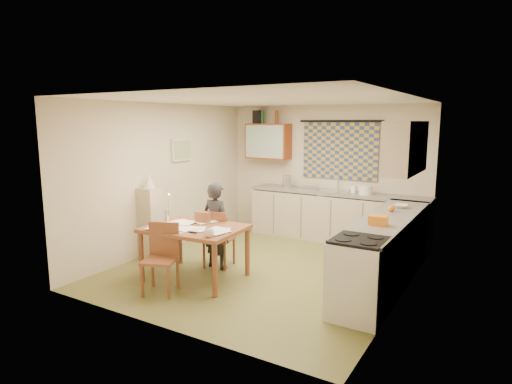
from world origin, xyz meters
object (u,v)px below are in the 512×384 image
Objects in this scene: dining_table at (195,252)px; chair_far at (219,249)px; counter_right at (386,251)px; stove at (358,279)px; shelf_stand at (151,223)px; person at (216,226)px; counter_back at (336,217)px.

chair_far is (-0.02, 0.58, -0.10)m from dining_table.
chair_far is (-2.35, -0.64, -0.18)m from counter_right.
stove is 3.56m from shelf_stand.
shelf_stand reaches higher than dining_table.
chair_far is at bearing 87.43° from dining_table.
shelf_stand is at bearing 12.13° from person.
stove is 0.71× the size of person.
counter_right is at bearing 13.60° from shelf_stand.
stove reaches higher than chair_far.
counter_right is at bearing -159.21° from person.
counter_right is 2.26× the size of person.
chair_far is at bearing -83.40° from person.
counter_right is 3.33× the size of chair_far.
counter_back is at bearing 114.63° from stove.
counter_right is at bearing 23.35° from dining_table.
counter_right is at bearing -51.15° from counter_back.
dining_table is at bearing 95.85° from person.
counter_right is (1.33, -1.65, -0.00)m from counter_back.
stove is 1.04× the size of chair_far.
dining_table is 1.06× the size of person.
shelf_stand is at bearing -166.40° from counter_right.
counter_right reaches higher than chair_far.
stove is (1.33, -2.90, 0.01)m from counter_back.
shelf_stand reaches higher than stove.
shelf_stand reaches higher than counter_right.
stove is 2.44m from chair_far.
person reaches higher than counter_right.
shelf_stand is at bearing -131.46° from counter_back.
person is (-0.01, 0.52, 0.27)m from dining_table.
dining_table is at bearing -16.69° from shelf_stand.
dining_table is (-1.01, -2.86, -0.07)m from counter_back.
counter_back is 2.40× the size of dining_table.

